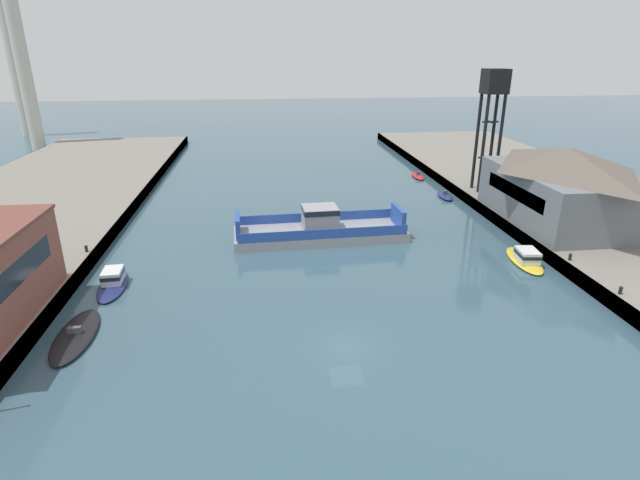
{
  "coord_description": "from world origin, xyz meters",
  "views": [
    {
      "loc": [
        -5.59,
        -30.79,
        20.33
      ],
      "look_at": [
        0.0,
        16.95,
        2.0
      ],
      "focal_mm": 28.01,
      "sensor_mm": 36.0,
      "label": 1
    }
  ],
  "objects_px": {
    "moored_boat_mid_right": "(445,196)",
    "crane_tower": "(493,98)",
    "warehouse_shed": "(563,185)",
    "smokestack_distant_b": "(15,61)",
    "moored_boat_far_left": "(526,258)",
    "smokestack_distant_a": "(20,49)",
    "moored_boat_near_left": "(76,335)",
    "moored_boat_near_right": "(113,280)",
    "chain_ferry": "(320,229)",
    "moored_boat_mid_left": "(418,176)"
  },
  "relations": [
    {
      "from": "moored_boat_mid_right",
      "to": "crane_tower",
      "type": "distance_m",
      "value": 14.88
    },
    {
      "from": "warehouse_shed",
      "to": "smokestack_distant_b",
      "type": "height_order",
      "value": "smokestack_distant_b"
    },
    {
      "from": "moored_boat_far_left",
      "to": "smokestack_distant_a",
      "type": "xyz_separation_m",
      "value": [
        -74.79,
        71.99,
        19.9
      ]
    },
    {
      "from": "moored_boat_far_left",
      "to": "smokestack_distant_b",
      "type": "xyz_separation_m",
      "value": [
        -84.63,
        91.53,
        17.19
      ]
    },
    {
      "from": "moored_boat_far_left",
      "to": "warehouse_shed",
      "type": "xyz_separation_m",
      "value": [
        8.42,
        8.73,
        5.11
      ]
    },
    {
      "from": "crane_tower",
      "to": "moored_boat_near_left",
      "type": "bearing_deg",
      "value": -144.71
    },
    {
      "from": "moored_boat_near_right",
      "to": "moored_boat_mid_right",
      "type": "relative_size",
      "value": 1.4
    },
    {
      "from": "moored_boat_near_left",
      "to": "smokestack_distant_a",
      "type": "height_order",
      "value": "smokestack_distant_a"
    },
    {
      "from": "moored_boat_far_left",
      "to": "warehouse_shed",
      "type": "bearing_deg",
      "value": 46.05
    },
    {
      "from": "moored_boat_far_left",
      "to": "crane_tower",
      "type": "bearing_deg",
      "value": 76.87
    },
    {
      "from": "smokestack_distant_a",
      "to": "warehouse_shed",
      "type": "bearing_deg",
      "value": -37.25
    },
    {
      "from": "moored_boat_near_right",
      "to": "smokestack_distant_b",
      "type": "xyz_separation_m",
      "value": [
        -44.31,
        92.22,
        17.19
      ]
    },
    {
      "from": "moored_boat_mid_right",
      "to": "moored_boat_far_left",
      "type": "height_order",
      "value": "moored_boat_far_left"
    },
    {
      "from": "chain_ferry",
      "to": "moored_boat_mid_right",
      "type": "height_order",
      "value": "chain_ferry"
    },
    {
      "from": "chain_ferry",
      "to": "moored_boat_near_right",
      "type": "relative_size",
      "value": 2.79
    },
    {
      "from": "moored_boat_mid_left",
      "to": "smokestack_distant_a",
      "type": "xyz_separation_m",
      "value": [
        -74.83,
        35.05,
        20.26
      ]
    },
    {
      "from": "chain_ferry",
      "to": "moored_boat_far_left",
      "type": "bearing_deg",
      "value": -25.24
    },
    {
      "from": "chain_ferry",
      "to": "moored_boat_near_left",
      "type": "distance_m",
      "value": 28.12
    },
    {
      "from": "moored_boat_mid_right",
      "to": "moored_boat_far_left",
      "type": "relative_size",
      "value": 0.67
    },
    {
      "from": "moored_boat_near_right",
      "to": "moored_boat_mid_right",
      "type": "xyz_separation_m",
      "value": [
        40.59,
        25.08,
        -0.32
      ]
    },
    {
      "from": "moored_boat_near_left",
      "to": "moored_boat_near_right",
      "type": "height_order",
      "value": "moored_boat_near_right"
    },
    {
      "from": "moored_boat_near_left",
      "to": "moored_boat_mid_right",
      "type": "relative_size",
      "value": 1.62
    },
    {
      "from": "chain_ferry",
      "to": "moored_boat_mid_left",
      "type": "xyz_separation_m",
      "value": [
        20.04,
        27.51,
        -0.91
      ]
    },
    {
      "from": "warehouse_shed",
      "to": "crane_tower",
      "type": "distance_m",
      "value": 17.03
    },
    {
      "from": "chain_ferry",
      "to": "smokestack_distant_b",
      "type": "xyz_separation_m",
      "value": [
        -64.63,
        82.11,
        16.64
      ]
    },
    {
      "from": "moored_boat_near_left",
      "to": "moored_boat_far_left",
      "type": "height_order",
      "value": "moored_boat_far_left"
    },
    {
      "from": "chain_ferry",
      "to": "crane_tower",
      "type": "distance_m",
      "value": 31.7
    },
    {
      "from": "moored_boat_near_left",
      "to": "crane_tower",
      "type": "distance_m",
      "value": 58.29
    },
    {
      "from": "chain_ferry",
      "to": "moored_boat_far_left",
      "type": "height_order",
      "value": "chain_ferry"
    },
    {
      "from": "chain_ferry",
      "to": "warehouse_shed",
      "type": "distance_m",
      "value": 28.79
    },
    {
      "from": "chain_ferry",
      "to": "crane_tower",
      "type": "height_order",
      "value": "crane_tower"
    },
    {
      "from": "moored_boat_mid_left",
      "to": "warehouse_shed",
      "type": "distance_m",
      "value": 29.93
    },
    {
      "from": "moored_boat_mid_right",
      "to": "smokestack_distant_a",
      "type": "xyz_separation_m",
      "value": [
        -75.06,
        47.6,
        20.22
      ]
    },
    {
      "from": "moored_boat_near_right",
      "to": "warehouse_shed",
      "type": "xyz_separation_m",
      "value": [
        48.74,
        9.42,
        5.11
      ]
    },
    {
      "from": "moored_boat_near_left",
      "to": "moored_boat_near_right",
      "type": "distance_m",
      "value": 8.83
    },
    {
      "from": "chain_ferry",
      "to": "warehouse_shed",
      "type": "height_order",
      "value": "warehouse_shed"
    },
    {
      "from": "warehouse_shed",
      "to": "moored_boat_far_left",
      "type": "bearing_deg",
      "value": -133.95
    },
    {
      "from": "moored_boat_near_left",
      "to": "smokestack_distant_b",
      "type": "xyz_separation_m",
      "value": [
        -43.85,
        101.03,
        17.56
      ]
    },
    {
      "from": "moored_boat_near_right",
      "to": "crane_tower",
      "type": "relative_size",
      "value": 0.43
    },
    {
      "from": "moored_boat_mid_left",
      "to": "crane_tower",
      "type": "distance_m",
      "value": 20.3
    },
    {
      "from": "moored_boat_mid_left",
      "to": "smokestack_distant_a",
      "type": "relative_size",
      "value": 0.14
    },
    {
      "from": "moored_boat_near_left",
      "to": "smokestack_distant_a",
      "type": "distance_m",
      "value": 90.6
    },
    {
      "from": "smokestack_distant_b",
      "to": "smokestack_distant_a",
      "type": "bearing_deg",
      "value": -63.26
    },
    {
      "from": "chain_ferry",
      "to": "smokestack_distant_a",
      "type": "height_order",
      "value": "smokestack_distant_a"
    },
    {
      "from": "moored_boat_mid_right",
      "to": "smokestack_distant_a",
      "type": "bearing_deg",
      "value": 147.62
    },
    {
      "from": "moored_boat_mid_left",
      "to": "crane_tower",
      "type": "height_order",
      "value": "crane_tower"
    },
    {
      "from": "moored_boat_far_left",
      "to": "smokestack_distant_a",
      "type": "height_order",
      "value": "smokestack_distant_a"
    },
    {
      "from": "smokestack_distant_a",
      "to": "moored_boat_near_right",
      "type": "bearing_deg",
      "value": -64.63
    },
    {
      "from": "moored_boat_mid_right",
      "to": "smokestack_distant_a",
      "type": "distance_m",
      "value": 91.15
    },
    {
      "from": "chain_ferry",
      "to": "moored_boat_near_right",
      "type": "xyz_separation_m",
      "value": [
        -20.32,
        -10.12,
        -0.55
      ]
    }
  ]
}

